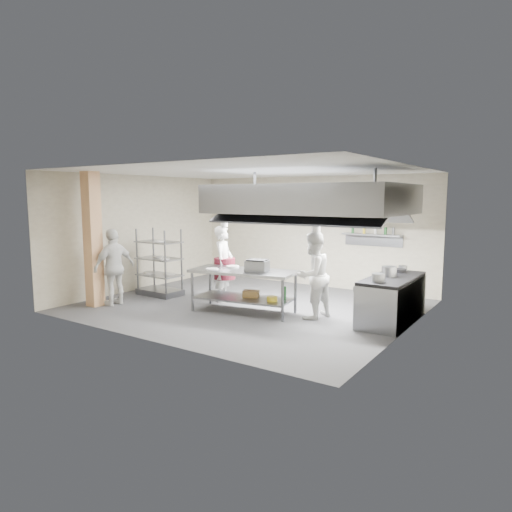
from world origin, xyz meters
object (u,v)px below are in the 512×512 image
Objects in this scene: cooking_range at (392,301)px; chef_head at (224,264)px; chef_plating at (114,267)px; island at (243,291)px; pass_rack at (159,262)px; griddle at (257,266)px; stockpot at (389,271)px; chef_line at (313,275)px.

chef_head is (-3.86, -0.40, 0.47)m from cooking_range.
chef_plating reaches higher than cooking_range.
cooking_range is at bearing -101.40° from chef_head.
cooking_range is (2.87, 1.00, -0.04)m from island.
griddle is at bearing -1.84° from pass_rack.
island is 7.76× the size of stockpot.
chef_plating is at bearing -159.76° from stockpot.
pass_rack is (-2.73, 0.22, 0.37)m from island.
griddle is at bearing 114.12° from chef_plating.
chef_line is at bearing -156.52° from cooking_range.
stockpot is (5.52, 0.76, 0.17)m from pass_rack.
stockpot is at bearing 9.65° from island.
chef_head is 1.02× the size of chef_plating.
chef_head is 3.92× the size of griddle.
chef_head is 1.44m from griddle.
cooking_range is at bearing 114.58° from chef_plating.
griddle reaches higher than cooking_range.
griddle is at bearing -159.11° from stockpot.
chef_line is (-1.43, -0.62, 0.46)m from cooking_range.
chef_head is at bearing 139.16° from island.
chef_head reaches higher than stockpot.
chef_plating is at bearing -159.83° from cooking_range.
pass_rack is at bearing 165.68° from island.
chef_plating is (-1.82, -1.69, -0.01)m from chef_head.
pass_rack is 0.83× the size of cooking_range.
griddle is at bearing -130.41° from chef_head.
cooking_range is at bearing 7.70° from griddle.
chef_head reaches higher than island.
griddle is 1.57× the size of stockpot.
chef_line is 4.50m from chef_plating.
stockpot is at bearing 9.42° from pass_rack.
chef_head is at bearing 13.94° from pass_rack.
pass_rack reaches higher than cooking_range.
cooking_range is 1.62m from chef_line.
island is at bearing -61.43° from chef_line.
cooking_range is 4.43× the size of griddle.
pass_rack is at bearing -172.16° from stockpot.
chef_head is at bearing 143.86° from griddle.
chef_line is 1.17m from griddle.
pass_rack is at bearing -179.33° from chef_plating.
pass_rack is 0.94× the size of chef_line.
chef_plating reaches higher than griddle.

